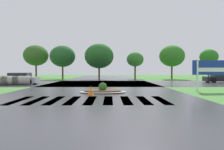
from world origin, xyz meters
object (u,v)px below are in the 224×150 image
drainage_pipe_stack (11,80)px  median_island (103,91)px  estate_billboard (214,69)px  car_blue_compact (19,79)px  traffic_cone (91,91)px  car_white_sedan (222,78)px

drainage_pipe_stack → median_island: bearing=-35.4°
estate_billboard → car_blue_compact: bearing=-26.2°
traffic_cone → car_white_sedan: bearing=38.9°
median_island → car_white_sedan: (14.42, 10.80, 0.45)m
drainage_pipe_stack → traffic_cone: size_ratio=6.88×
traffic_cone → estate_billboard: bearing=13.8°
drainage_pipe_stack → car_white_sedan: bearing=9.2°
estate_billboard → median_island: 8.12m
median_island → traffic_cone: median_island is taller
median_island → car_white_sedan: car_white_sedan is taller
car_white_sedan → traffic_cone: car_white_sedan is taller
traffic_cone → car_blue_compact: bearing=133.0°
estate_billboard → car_blue_compact: size_ratio=0.73×
car_white_sedan → drainage_pipe_stack: 24.41m
drainage_pipe_stack → estate_billboard: bearing=-19.2°
estate_billboard → median_island: bearing=1.9°
car_blue_compact → drainage_pipe_stack: (-0.25, -1.14, -0.12)m
median_island → car_blue_compact: (-9.42, 8.02, 0.45)m
traffic_cone → drainage_pipe_stack: bearing=137.5°
car_blue_compact → drainage_pipe_stack: size_ratio=1.12×
car_blue_compact → car_white_sedan: 24.00m
median_island → traffic_cone: 1.53m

